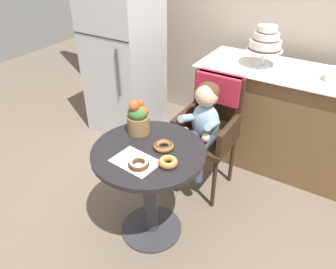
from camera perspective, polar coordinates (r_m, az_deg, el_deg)
ground_plane at (r=2.51m, az=-2.88°, el=-16.19°), size 8.00×8.00×0.00m
cafe_table at (r=2.15m, az=-3.25°, el=-7.33°), size 0.72×0.72×0.72m
wicker_chair at (r=2.57m, az=7.71°, el=3.30°), size 0.42×0.45×0.95m
seated_child at (r=2.43m, az=6.22°, el=2.53°), size 0.27×0.32×0.73m
paper_napkin at (r=1.94m, az=-5.81°, el=-4.69°), size 0.29×0.22×0.00m
donut_front at (r=1.89m, az=0.02°, el=-4.81°), size 0.12×0.12×0.04m
donut_mid at (r=1.89m, az=-5.16°, el=-5.07°), size 0.12×0.12×0.04m
donut_side at (r=2.03m, az=-0.79°, el=-1.93°), size 0.13×0.13×0.04m
flower_vase at (r=2.15m, az=-5.24°, el=2.96°), size 0.15×0.15×0.25m
display_counter at (r=3.03m, az=19.83°, el=2.41°), size 1.56×0.62×0.90m
tiered_cake_stand at (r=2.84m, az=16.73°, el=15.29°), size 0.30×0.30×0.33m
refrigerator at (r=3.33m, az=-7.85°, el=14.32°), size 0.64×0.63×1.70m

